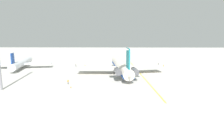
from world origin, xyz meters
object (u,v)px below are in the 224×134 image
main_jetliner (122,66)px  ground_crew_near_tail (163,66)px  ground_crew_starboard (68,81)px  safety_cone_nose (71,87)px  ground_crew_near_nose (76,65)px  safety_cone_wingtip (85,65)px  ground_crew_portside (158,64)px  airliner_mid_left (22,63)px

main_jetliner → ground_crew_near_tail: (14.40, -21.61, -2.29)m
main_jetliner → ground_crew_starboard: bearing=124.4°
ground_crew_starboard → safety_cone_nose: 5.12m
ground_crew_near_nose → safety_cone_wingtip: bearing=-142.2°
safety_cone_nose → main_jetliner: bearing=-39.0°
ground_crew_portside → safety_cone_wingtip: 39.71m
main_jetliner → ground_crew_near_nose: (17.27, 23.28, -2.35)m
airliner_mid_left → ground_crew_starboard: airliner_mid_left is taller
ground_crew_near_nose → airliner_mid_left: bearing=0.0°
main_jetliner → ground_crew_starboard: 25.86m
main_jetliner → airliner_mid_left: (14.62, 50.15, -0.80)m
main_jetliner → ground_crew_near_tail: main_jetliner is taller
ground_crew_near_nose → safety_cone_wingtip: size_ratio=3.13×
airliner_mid_left → ground_crew_portside: size_ratio=17.25×
ground_crew_portside → safety_cone_nose: ground_crew_portside is taller
main_jetliner → ground_crew_portside: bearing=-50.9°
main_jetliner → safety_cone_wingtip: main_jetliner is taller
main_jetliner → ground_crew_portside: 29.57m
ground_crew_near_nose → ground_crew_near_tail: (-2.87, -44.89, 0.06)m
ground_crew_near_tail → safety_cone_wingtip: bearing=-36.7°
ground_crew_portside → ground_crew_near_nose: bearing=-20.6°
ground_crew_portside → safety_cone_nose: (-42.63, 38.07, -0.83)m
airliner_mid_left → safety_cone_wingtip: size_ratio=54.54×
safety_cone_wingtip → ground_crew_near_nose: bearing=133.4°
airliner_mid_left → safety_cone_nose: 48.81m
main_jetliner → ground_crew_near_tail: 26.07m
ground_crew_near_tail → ground_crew_portside: ground_crew_near_tail is taller
airliner_mid_left → ground_crew_starboard: 44.03m
safety_cone_nose → safety_cone_wingtip: bearing=2.2°
ground_crew_near_tail → safety_cone_wingtip: ground_crew_near_tail is taller
safety_cone_nose → safety_cone_wingtip: (42.78, 1.63, 0.00)m
main_jetliner → ground_crew_near_nose: bearing=46.8°
ground_crew_starboard → safety_cone_wingtip: (38.13, -0.34, -0.81)m
ground_crew_near_nose → ground_crew_portside: 44.05m
ground_crew_portside → safety_cone_nose: 57.16m
ground_crew_near_nose → ground_crew_near_tail: 44.98m
ground_crew_starboard → ground_crew_portside: bearing=-72.6°
ground_crew_near_nose → safety_cone_nose: (-38.82, -5.81, -0.81)m
ground_crew_portside → ground_crew_starboard: bearing=17.9°
safety_cone_wingtip → main_jetliner: bearing=-138.0°
main_jetliner → safety_cone_wingtip: size_ratio=78.75×
main_jetliner → ground_crew_starboard: (-16.89, 19.43, -2.35)m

